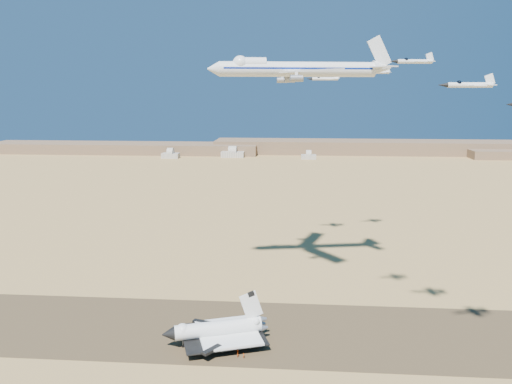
# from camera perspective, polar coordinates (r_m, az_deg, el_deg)

# --- Properties ---
(ground) EXTENTS (1200.00, 1200.00, 0.00)m
(ground) POSITION_cam_1_polar(r_m,az_deg,el_deg) (190.12, -2.70, -15.48)
(ground) COLOR #A6874A
(ground) RESTS_ON ground
(runway) EXTENTS (600.00, 50.00, 0.06)m
(runway) POSITION_cam_1_polar(r_m,az_deg,el_deg) (190.10, -2.70, -15.48)
(runway) COLOR #4A3725
(runway) RESTS_ON ground
(ridgeline) EXTENTS (960.00, 90.00, 18.00)m
(ridgeline) POSITION_cam_1_polar(r_m,az_deg,el_deg) (701.18, 8.01, 4.92)
(ridgeline) COLOR brown
(ridgeline) RESTS_ON ground
(hangars) EXTENTS (200.50, 29.50, 30.00)m
(hangars) POSITION_cam_1_polar(r_m,az_deg,el_deg) (657.24, -3.09, 4.34)
(hangars) COLOR beige
(hangars) RESTS_ON ground
(shuttle) EXTENTS (37.17, 30.00, 18.09)m
(shuttle) POSITION_cam_1_polar(r_m,az_deg,el_deg) (179.58, -4.45, -15.47)
(shuttle) COLOR white
(shuttle) RESTS_ON runway
(carrier_747) EXTENTS (75.20, 57.11, 18.66)m
(carrier_747) POSITION_cam_1_polar(r_m,az_deg,el_deg) (205.80, 4.19, 13.83)
(carrier_747) COLOR silver
(crew_a) EXTENTS (0.60, 0.74, 1.77)m
(crew_a) POSITION_cam_1_polar(r_m,az_deg,el_deg) (172.13, -1.41, -18.20)
(crew_a) COLOR #BF3B0B
(crew_a) RESTS_ON runway
(crew_b) EXTENTS (0.71, 0.88, 1.58)m
(crew_b) POSITION_cam_1_polar(r_m,az_deg,el_deg) (172.92, -2.08, -18.09)
(crew_b) COLOR #BF3B0B
(crew_b) RESTS_ON runway
(crew_c) EXTENTS (1.23, 1.04, 1.87)m
(crew_c) POSITION_cam_1_polar(r_m,az_deg,el_deg) (174.54, -2.09, -17.73)
(crew_c) COLOR #BF3B0B
(crew_c) RESTS_ON runway
(chase_jet_a) EXTENTS (13.87, 7.84, 3.49)m
(chase_jet_a) POSITION_cam_1_polar(r_m,az_deg,el_deg) (165.19, 17.58, 14.05)
(chase_jet_a) COLOR silver
(chase_jet_b) EXTENTS (16.28, 8.88, 4.06)m
(chase_jet_b) POSITION_cam_1_polar(r_m,az_deg,el_deg) (157.10, 23.13, 11.20)
(chase_jet_b) COLOR silver
(chase_jet_d) EXTENTS (16.33, 9.00, 4.08)m
(chase_jet_d) POSITION_cam_1_polar(r_m,az_deg,el_deg) (255.64, 7.82, 12.71)
(chase_jet_d) COLOR silver
(chase_jet_e) EXTENTS (15.10, 8.77, 3.84)m
(chase_jet_e) POSITION_cam_1_polar(r_m,az_deg,el_deg) (269.15, 13.69, 13.17)
(chase_jet_e) COLOR silver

